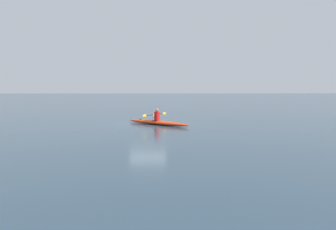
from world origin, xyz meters
TOP-DOWN VIEW (x-y plane):
  - ground_plane at (0.00, 0.00)m, footprint 160.00×160.00m
  - kayak at (-0.69, 0.85)m, footprint 4.36×3.67m
  - kayaker at (-0.66, 0.82)m, footprint 1.57×1.94m

SIDE VIEW (x-z plane):
  - ground_plane at x=0.00m, z-range 0.00..0.00m
  - kayak at x=-0.69m, z-range 0.00..0.29m
  - kayaker at x=-0.66m, z-range 0.22..1.02m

